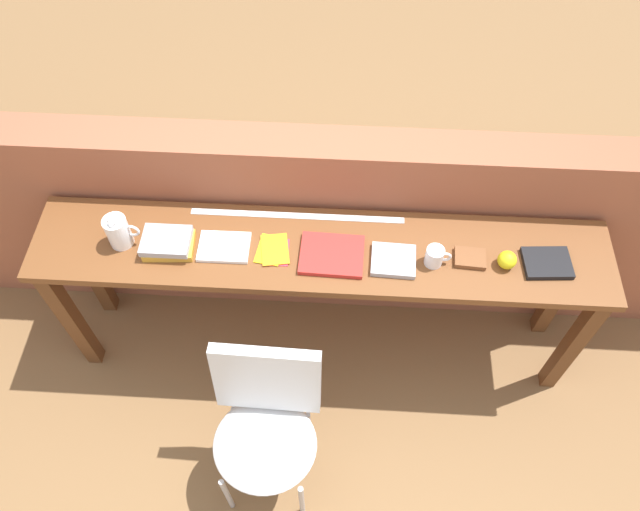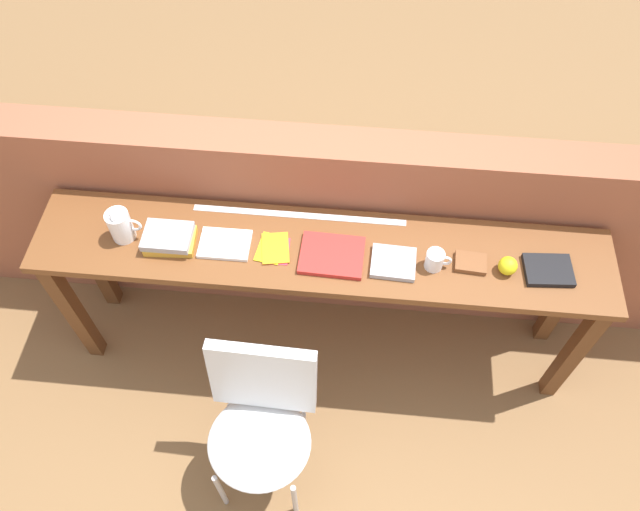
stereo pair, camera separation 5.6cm
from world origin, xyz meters
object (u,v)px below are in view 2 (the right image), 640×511
object	(u,v)px
mug	(435,260)
book_repair_rightmost	(548,270)
pitcher_white	(121,225)
magazine_cycling	(225,244)
chair_white_moulded	(261,420)
book_open_centre	(332,255)
book_stack_leftmost	(169,239)
sports_ball_small	(508,266)
pamphlet_pile_colourful	(274,249)
leather_journal_brown	(471,263)

from	to	relation	value
mug	book_repair_rightmost	bearing A→B (deg)	1.89
pitcher_white	magazine_cycling	bearing A→B (deg)	-0.88
chair_white_moulded	book_open_centre	bearing A→B (deg)	68.44
pitcher_white	book_open_centre	xyz separation A→B (m)	(0.90, -0.02, -0.07)
pitcher_white	book_repair_rightmost	xyz separation A→B (m)	(1.80, -0.01, -0.07)
book_stack_leftmost	mug	world-z (taller)	mug
book_open_centre	mug	size ratio (longest dim) A/B	2.44
pitcher_white	sports_ball_small	xyz separation A→B (m)	(1.63, -0.03, -0.04)
pitcher_white	book_repair_rightmost	size ratio (longest dim) A/B	0.93
magazine_cycling	pamphlet_pile_colourful	xyz separation A→B (m)	(0.21, -0.00, -0.00)
mug	sports_ball_small	xyz separation A→B (m)	(0.30, 0.00, -0.01)
magazine_cycling	book_repair_rightmost	distance (m)	1.36
mug	book_open_centre	bearing A→B (deg)	179.14
pitcher_white	sports_ball_small	size ratio (longest dim) A/B	2.32
pitcher_white	magazine_cycling	xyz separation A→B (m)	(0.44, -0.01, -0.07)
chair_white_moulded	book_stack_leftmost	xyz separation A→B (m)	(-0.46, 0.62, 0.39)
chair_white_moulded	pitcher_white	size ratio (longest dim) A/B	4.85
magazine_cycling	pamphlet_pile_colourful	world-z (taller)	magazine_cycling
pamphlet_pile_colourful	sports_ball_small	size ratio (longest dim) A/B	2.24
pamphlet_pile_colourful	book_stack_leftmost	bearing A→B (deg)	-178.95
pitcher_white	book_stack_leftmost	world-z (taller)	pitcher_white
mug	sports_ball_small	world-z (taller)	mug
sports_ball_small	book_repair_rightmost	xyz separation A→B (m)	(0.17, 0.01, -0.03)
pamphlet_pile_colourful	mug	bearing A→B (deg)	-1.77
pamphlet_pile_colourful	magazine_cycling	bearing A→B (deg)	179.36
pamphlet_pile_colourful	leather_journal_brown	size ratio (longest dim) A/B	1.37
chair_white_moulded	mug	bearing A→B (deg)	42.04
pamphlet_pile_colourful	mug	distance (m)	0.68
book_open_centre	book_repair_rightmost	world-z (taller)	book_repair_rightmost
book_open_centre	sports_ball_small	xyz separation A→B (m)	(0.73, -0.00, 0.03)
book_stack_leftmost	pitcher_white	bearing A→B (deg)	175.11
book_stack_leftmost	pamphlet_pile_colourful	xyz separation A→B (m)	(0.45, 0.01, -0.03)
mug	pamphlet_pile_colourful	bearing A→B (deg)	178.23
magazine_cycling	chair_white_moulded	bearing A→B (deg)	-71.09
book_open_centre	mug	xyz separation A→B (m)	(0.43, -0.01, 0.03)
book_stack_leftmost	pamphlet_pile_colourful	world-z (taller)	book_stack_leftmost
chair_white_moulded	leather_journal_brown	world-z (taller)	leather_journal_brown
pitcher_white	book_repair_rightmost	bearing A→B (deg)	-0.46
chair_white_moulded	book_repair_rightmost	size ratio (longest dim) A/B	4.53
chair_white_moulded	sports_ball_small	size ratio (longest dim) A/B	11.24
chair_white_moulded	pamphlet_pile_colourful	bearing A→B (deg)	90.65
magazine_cycling	book_repair_rightmost	bearing A→B (deg)	-0.67
sports_ball_small	mug	bearing A→B (deg)	-179.45
chair_white_moulded	sports_ball_small	bearing A→B (deg)	32.08
pamphlet_pile_colourful	book_repair_rightmost	xyz separation A→B (m)	(1.15, -0.01, 0.01)
magazine_cycling	book_open_centre	bearing A→B (deg)	-2.44
magazine_cycling	sports_ball_small	bearing A→B (deg)	-1.33
mug	chair_white_moulded	bearing A→B (deg)	-137.96
book_stack_leftmost	book_repair_rightmost	size ratio (longest dim) A/B	1.11
chair_white_moulded	magazine_cycling	bearing A→B (deg)	109.26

